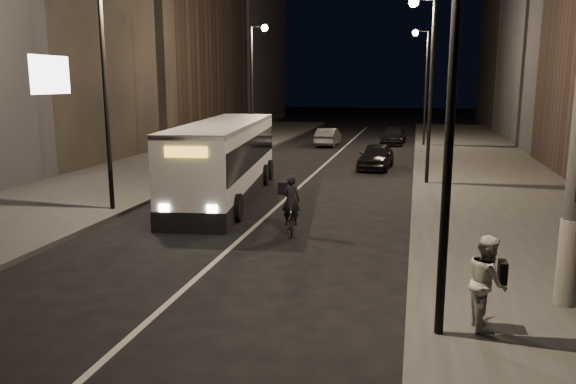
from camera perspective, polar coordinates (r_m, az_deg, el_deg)
The scene contains 16 objects.
ground at distance 15.56m, azimuth -6.72°, elevation -6.44°, with size 180.00×180.00×0.00m, color black.
sidewalk_right at distance 28.54m, azimuth 19.64°, elevation 1.22°, with size 7.00×70.00×0.16m, color #353532.
sidewalk_left at distance 31.40m, azimuth -12.86°, elevation 2.45°, with size 7.00×70.00×0.16m, color #353532.
building_row_left at distance 47.80m, azimuth -14.13°, elevation 18.43°, with size 8.00×61.00×22.00m, color black.
streetlight_right_near at distance 9.98m, azimuth 15.00°, elevation 14.68°, with size 1.20×0.44×8.12m.
streetlight_right_mid at distance 25.96m, azimuth 13.82°, elevation 12.34°, with size 1.20×0.44×8.12m.
streetlight_right_far at distance 41.96m, azimuth 13.54°, elevation 11.78°, with size 1.20×0.44×8.12m.
streetlight_left_near at distance 20.75m, azimuth -17.58°, elevation 12.52°, with size 1.20×0.44×8.12m.
streetlight_left_far at distance 37.43m, azimuth -3.31°, elevation 12.18°, with size 1.20×0.44×8.12m.
utility_pole at distance 12.54m, azimuth 27.23°, elevation 0.18°, with size 0.46×0.53×6.00m.
city_bus at distance 23.03m, azimuth -6.38°, elevation 3.60°, with size 3.84×11.64×3.09m.
cyclist_on_bicycle at distance 17.47m, azimuth 0.37°, elevation -2.28°, with size 0.91×1.71×1.87m.
pedestrian_woman at distance 11.10m, azimuth 19.55°, elevation -8.63°, with size 0.86×0.67×1.78m, color beige.
car_near at distance 30.94m, azimuth 8.93°, elevation 3.61°, with size 1.63×4.06×1.38m, color black.
car_mid at distance 41.80m, azimuth 4.09°, elevation 5.61°, with size 1.39×4.00×1.32m, color #3B3A3D.
car_far at distance 43.45m, azimuth 10.66°, elevation 5.59°, with size 1.71×4.20×1.22m, color black.
Camera 1 is at (5.04, -13.95, 4.68)m, focal length 35.00 mm.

